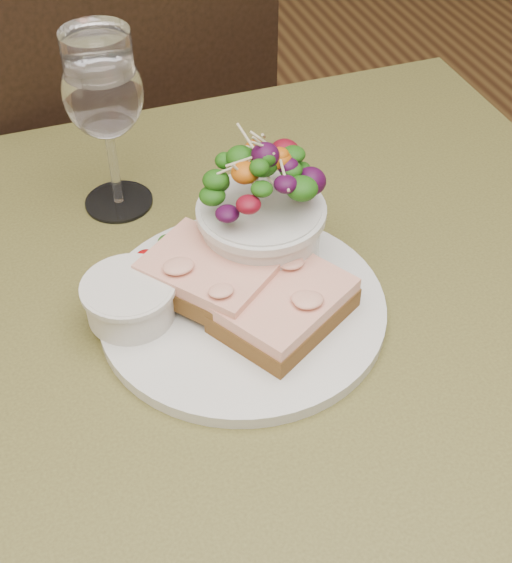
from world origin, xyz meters
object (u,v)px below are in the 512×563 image
object	(u,v)px
ramekin	(130,298)
wine_glass	(104,98)
chair_far	(119,263)
dinner_plate	(243,308)
sandwich_front	(284,306)
sandwich_back	(209,275)
cafe_table	(258,410)
salad_bowl	(261,208)

from	to	relation	value
ramekin	wine_glass	world-z (taller)	wine_glass
chair_far	dinner_plate	distance (m)	0.78
sandwich_front	sandwich_back	xyz separation A→B (m)	(-0.05, 0.05, 0.01)
sandwich_back	ramekin	xyz separation A→B (m)	(-0.07, -0.00, -0.00)
dinner_plate	wine_glass	size ratio (longest dim) A/B	1.45
dinner_plate	ramekin	distance (m)	0.10
cafe_table	wine_glass	world-z (taller)	wine_glass
dinner_plate	salad_bowl	xyz separation A→B (m)	(0.04, 0.05, 0.07)
salad_bowl	cafe_table	bearing A→B (deg)	-111.34
sandwich_back	salad_bowl	size ratio (longest dim) A/B	1.07
dinner_plate	sandwich_back	size ratio (longest dim) A/B	1.87
cafe_table	dinner_plate	bearing A→B (deg)	94.66
cafe_table	salad_bowl	xyz separation A→B (m)	(0.03, 0.08, 0.17)
chair_far	sandwich_back	world-z (taller)	chair_far
cafe_table	sandwich_back	xyz separation A→B (m)	(-0.03, 0.05, 0.14)
ramekin	sandwich_back	bearing A→B (deg)	1.08
ramekin	cafe_table	bearing A→B (deg)	-27.84
ramekin	chair_far	bearing A→B (deg)	84.23
cafe_table	chair_far	size ratio (longest dim) A/B	0.89
cafe_table	ramekin	size ratio (longest dim) A/B	10.65
wine_glass	salad_bowl	bearing A→B (deg)	-53.74
ramekin	wine_glass	bearing A→B (deg)	81.87
chair_far	salad_bowl	bearing A→B (deg)	80.92
dinner_plate	wine_glass	xyz separation A→B (m)	(-0.07, 0.19, 0.12)
ramekin	salad_bowl	xyz separation A→B (m)	(0.13, 0.03, 0.04)
ramekin	wine_glass	distance (m)	0.20
sandwich_back	wine_glass	bearing A→B (deg)	156.89
ramekin	salad_bowl	bearing A→B (deg)	13.84
chair_far	salad_bowl	distance (m)	0.78
sandwich_front	chair_far	bearing A→B (deg)	64.78
chair_far	sandwich_back	xyz separation A→B (m)	(0.01, -0.60, 0.49)
chair_far	sandwich_front	xyz separation A→B (m)	(0.06, -0.65, 0.48)
sandwich_back	salad_bowl	xyz separation A→B (m)	(0.06, 0.03, 0.04)
chair_far	dinner_plate	size ratio (longest dim) A/B	3.55
salad_bowl	wine_glass	bearing A→B (deg)	126.26
chair_far	ramekin	size ratio (longest dim) A/B	11.98
salad_bowl	sandwich_back	bearing A→B (deg)	-152.42
cafe_table	sandwich_front	bearing A→B (deg)	8.44
salad_bowl	wine_glass	distance (m)	0.19
chair_far	dinner_plate	bearing A→B (deg)	77.13
sandwich_back	chair_far	bearing A→B (deg)	142.98
dinner_plate	ramekin	bearing A→B (deg)	169.00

